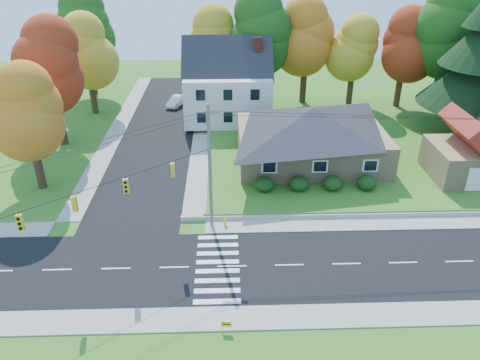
{
  "coord_description": "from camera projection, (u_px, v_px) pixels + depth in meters",
  "views": [
    {
      "loc": [
        -0.29,
        -25.84,
        20.43
      ],
      "look_at": [
        0.82,
        8.0,
        2.53
      ],
      "focal_mm": 35.0,
      "sensor_mm": 36.0,
      "label": 1
    }
  ],
  "objects": [
    {
      "name": "ranch_house",
      "position": [
        311.0,
        134.0,
        45.23
      ],
      "size": [
        14.6,
        10.6,
        5.4
      ],
      "color": "tan",
      "rests_on": "lawn"
    },
    {
      "name": "hedge_row",
      "position": [
        316.0,
        183.0,
        40.73
      ],
      "size": [
        10.7,
        1.7,
        1.27
      ],
      "color": "#163A10",
      "rests_on": "lawn"
    },
    {
      "name": "garage",
      "position": [
        472.0,
        153.0,
        42.29
      ],
      "size": [
        7.3,
        6.3,
        4.6
      ],
      "color": "tan",
      "rests_on": "lawn"
    },
    {
      "name": "sidewalk_north",
      "position": [
        231.0,
        226.0,
        36.79
      ],
      "size": [
        90.0,
        2.0,
        0.08
      ],
      "primitive_type": "cube",
      "color": "#9C9A90",
      "rests_on": "ground"
    },
    {
      "name": "white_car",
      "position": [
        177.0,
        101.0,
        62.14
      ],
      "size": [
        2.76,
        4.22,
        1.31
      ],
      "primitive_type": "imported",
      "rotation": [
        0.0,
        0.0,
        -0.38
      ],
      "color": "silver",
      "rests_on": "road_cross"
    },
    {
      "name": "yard_sign",
      "position": [
        226.0,
        324.0,
        26.86
      ],
      "size": [
        0.6,
        0.1,
        0.75
      ],
      "color": "black",
      "rests_on": "ground"
    },
    {
      "name": "fire_hydrant",
      "position": [
        225.0,
        222.0,
        36.69
      ],
      "size": [
        0.42,
        0.32,
        0.72
      ],
      "color": "yellow",
      "rests_on": "ground"
    },
    {
      "name": "road_cross",
      "position": [
        160.0,
        129.0,
        55.13
      ],
      "size": [
        8.0,
        44.0,
        0.02
      ],
      "primitive_type": "cube",
      "color": "black",
      "rests_on": "ground"
    },
    {
      "name": "tree_lot_4",
      "position": [
        406.0,
        45.0,
        57.42
      ],
      "size": [
        6.72,
        6.72,
        12.51
      ],
      "color": "#3F2A19",
      "rests_on": "lawn"
    },
    {
      "name": "tree_lot_2",
      "position": [
        306.0,
        37.0,
        58.53
      ],
      "size": [
        7.28,
        7.28,
        13.56
      ],
      "color": "#3F2A19",
      "rests_on": "lawn"
    },
    {
      "name": "road_main",
      "position": [
        232.0,
        266.0,
        32.38
      ],
      "size": [
        90.0,
        8.0,
        0.02
      ],
      "primitive_type": "cube",
      "color": "black",
      "rests_on": "ground"
    },
    {
      "name": "tree_west_2",
      "position": [
        86.0,
        51.0,
        56.52
      ],
      "size": [
        6.72,
        6.72,
        12.51
      ],
      "color": "#3F2A19",
      "rests_on": "ground"
    },
    {
      "name": "tree_lot_1",
      "position": [
        259.0,
        33.0,
        57.17
      ],
      "size": [
        7.84,
        7.84,
        14.6
      ],
      "color": "#3F2A19",
      "rests_on": "lawn"
    },
    {
      "name": "tree_west_3",
      "position": [
        85.0,
        28.0,
        62.93
      ],
      "size": [
        7.84,
        7.84,
        14.6
      ],
      "color": "#3F2A19",
      "rests_on": "ground"
    },
    {
      "name": "traffic_infrastructure",
      "position": [
        229.0,
        192.0,
        31.17
      ],
      "size": [
        38.1,
        10.66,
        10.0
      ],
      "color": "#666059",
      "rests_on": "ground"
    },
    {
      "name": "tree_lot_0",
      "position": [
        211.0,
        43.0,
        58.49
      ],
      "size": [
        6.72,
        6.72,
        12.51
      ],
      "color": "#3F2A19",
      "rests_on": "lawn"
    },
    {
      "name": "tree_lot_5",
      "position": [
        448.0,
        31.0,
        54.85
      ],
      "size": [
        8.4,
        8.4,
        15.64
      ],
      "color": "#3F2A19",
      "rests_on": "lawn"
    },
    {
      "name": "tree_lot_3",
      "position": [
        355.0,
        49.0,
        58.44
      ],
      "size": [
        6.16,
        6.16,
        11.47
      ],
      "color": "#3F2A19",
      "rests_on": "lawn"
    },
    {
      "name": "tree_west_0",
      "position": [
        26.0,
        112.0,
        39.16
      ],
      "size": [
        6.16,
        6.16,
        11.47
      ],
      "color": "#3F2A19",
      "rests_on": "ground"
    },
    {
      "name": "lawn",
      "position": [
        347.0,
        141.0,
        51.2
      ],
      "size": [
        30.0,
        30.0,
        0.5
      ],
      "primitive_type": "cube",
      "color": "#3D7923",
      "rests_on": "ground"
    },
    {
      "name": "tree_west_1",
      "position": [
        50.0,
        67.0,
        47.35
      ],
      "size": [
        7.28,
        7.28,
        13.56
      ],
      "color": "#3F2A19",
      "rests_on": "ground"
    },
    {
      "name": "sidewalk_south",
      "position": [
        233.0,
        318.0,
        27.95
      ],
      "size": [
        90.0,
        2.0,
        0.08
      ],
      "primitive_type": "cube",
      "color": "#9C9A90",
      "rests_on": "ground"
    },
    {
      "name": "colonial_house",
      "position": [
        228.0,
        85.0,
        54.99
      ],
      "size": [
        10.4,
        8.4,
        9.6
      ],
      "color": "silver",
      "rests_on": "lawn"
    },
    {
      "name": "ground",
      "position": [
        232.0,
        266.0,
        32.39
      ],
      "size": [
        120.0,
        120.0,
        0.0
      ],
      "primitive_type": "plane",
      "color": "#3D7923"
    }
  ]
}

